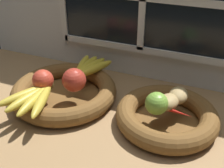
% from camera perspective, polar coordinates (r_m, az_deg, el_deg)
% --- Properties ---
extents(ground_plane, '(1.40, 0.90, 0.03)m').
position_cam_1_polar(ground_plane, '(0.88, -0.06, -7.60)').
color(ground_plane, '#9E774C').
extents(back_wall, '(1.40, 0.05, 0.55)m').
position_cam_1_polar(back_wall, '(1.00, 6.77, 16.01)').
color(back_wall, silver).
rests_on(back_wall, ground_plane).
extents(fruit_bowl_left, '(0.36, 0.36, 0.06)m').
position_cam_1_polar(fruit_bowl_left, '(0.95, -9.90, -1.57)').
color(fruit_bowl_left, brown).
rests_on(fruit_bowl_left, ground_plane).
extents(fruit_bowl_right, '(0.31, 0.31, 0.06)m').
position_cam_1_polar(fruit_bowl_right, '(0.84, 11.29, -6.55)').
color(fruit_bowl_right, brown).
rests_on(fruit_bowl_right, ground_plane).
extents(apple_red_right, '(0.08, 0.08, 0.08)m').
position_cam_1_polar(apple_red_right, '(0.88, -7.90, 0.82)').
color(apple_red_right, '#B73828').
rests_on(apple_red_right, fruit_bowl_left).
extents(apple_red_front, '(0.07, 0.07, 0.07)m').
position_cam_1_polar(apple_red_front, '(0.91, -14.18, 0.81)').
color(apple_red_front, '#CC422D').
rests_on(apple_red_front, fruit_bowl_left).
extents(banana_bunch_front, '(0.16, 0.19, 0.03)m').
position_cam_1_polar(banana_bunch_front, '(0.86, -16.14, -2.74)').
color(banana_bunch_front, gold).
rests_on(banana_bunch_front, fruit_bowl_left).
extents(banana_bunch_back, '(0.13, 0.18, 0.03)m').
position_cam_1_polar(banana_bunch_back, '(1.00, -4.92, 3.53)').
color(banana_bunch_back, yellow).
rests_on(banana_bunch_back, fruit_bowl_left).
extents(potato_large, '(0.07, 0.09, 0.04)m').
position_cam_1_polar(potato_large, '(0.81, 11.65, -3.66)').
color(potato_large, tan).
rests_on(potato_large, fruit_bowl_right).
extents(potato_back, '(0.06, 0.08, 0.04)m').
position_cam_1_polar(potato_back, '(0.85, 13.63, -2.30)').
color(potato_back, tan).
rests_on(potato_back, fruit_bowl_right).
extents(lime_near, '(0.07, 0.07, 0.07)m').
position_cam_1_polar(lime_near, '(0.78, 9.26, -4.02)').
color(lime_near, '#7AAD3D').
rests_on(lime_near, fruit_bowl_right).
extents(chili_pepper, '(0.13, 0.04, 0.02)m').
position_cam_1_polar(chili_pepper, '(0.80, 12.04, -5.30)').
color(chili_pepper, red).
rests_on(chili_pepper, fruit_bowl_right).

